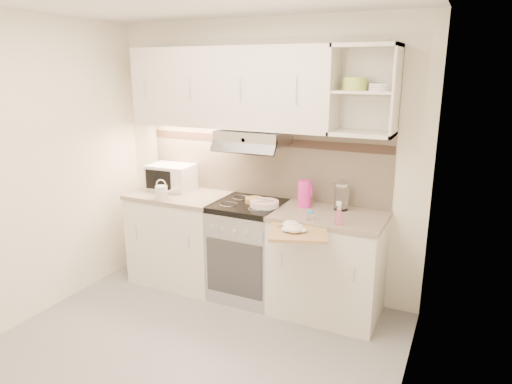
# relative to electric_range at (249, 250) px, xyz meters

# --- Properties ---
(ground) EXTENTS (3.00, 3.00, 0.00)m
(ground) POSITION_rel_electric_range_xyz_m (0.00, -1.10, -0.45)
(ground) COLOR gray
(ground) RESTS_ON ground
(room_shell) EXTENTS (3.04, 2.84, 2.52)m
(room_shell) POSITION_rel_electric_range_xyz_m (0.00, -0.73, 1.18)
(room_shell) COLOR white
(room_shell) RESTS_ON ground
(base_cabinet_left) EXTENTS (0.90, 0.60, 0.86)m
(base_cabinet_left) POSITION_rel_electric_range_xyz_m (-0.75, 0.00, -0.02)
(base_cabinet_left) COLOR silver
(base_cabinet_left) RESTS_ON ground
(worktop_left) EXTENTS (0.92, 0.62, 0.04)m
(worktop_left) POSITION_rel_electric_range_xyz_m (-0.75, 0.00, 0.43)
(worktop_left) COLOR gray
(worktop_left) RESTS_ON base_cabinet_left
(base_cabinet_right) EXTENTS (0.90, 0.60, 0.86)m
(base_cabinet_right) POSITION_rel_electric_range_xyz_m (0.75, 0.00, -0.02)
(base_cabinet_right) COLOR silver
(base_cabinet_right) RESTS_ON ground
(worktop_right) EXTENTS (0.92, 0.62, 0.04)m
(worktop_right) POSITION_rel_electric_range_xyz_m (0.75, 0.00, 0.43)
(worktop_right) COLOR gray
(worktop_right) RESTS_ON base_cabinet_right
(electric_range) EXTENTS (0.60, 0.60, 0.90)m
(electric_range) POSITION_rel_electric_range_xyz_m (0.00, 0.00, 0.00)
(electric_range) COLOR #B7B7BC
(electric_range) RESTS_ON ground
(microwave) EXTENTS (0.45, 0.35, 0.25)m
(microwave) POSITION_rel_electric_range_xyz_m (-0.92, 0.12, 0.57)
(microwave) COLOR silver
(microwave) RESTS_ON worktop_left
(watering_can) EXTENTS (0.21, 0.12, 0.19)m
(watering_can) POSITION_rel_electric_range_xyz_m (-0.78, -0.22, 0.52)
(watering_can) COLOR silver
(watering_can) RESTS_ON worktop_left
(plate_stack) EXTENTS (0.25, 0.25, 0.05)m
(plate_stack) POSITION_rel_electric_range_xyz_m (0.17, -0.03, 0.47)
(plate_stack) COLOR silver
(plate_stack) RESTS_ON electric_range
(bread_loaf) EXTENTS (0.17, 0.17, 0.04)m
(bread_loaf) POSITION_rel_electric_range_xyz_m (0.04, 0.04, 0.47)
(bread_loaf) COLOR #A87943
(bread_loaf) RESTS_ON electric_range
(pink_pitcher) EXTENTS (0.13, 0.12, 0.24)m
(pink_pitcher) POSITION_rel_electric_range_xyz_m (0.49, 0.11, 0.57)
(pink_pitcher) COLOR #D52793
(pink_pitcher) RESTS_ON worktop_right
(glass_jar) EXTENTS (0.12, 0.12, 0.24)m
(glass_jar) POSITION_rel_electric_range_xyz_m (0.80, 0.15, 0.57)
(glass_jar) COLOR white
(glass_jar) RESTS_ON worktop_right
(spice_jar) EXTENTS (0.05, 0.05, 0.08)m
(spice_jar) POSITION_rel_electric_range_xyz_m (0.65, -0.22, 0.49)
(spice_jar) COLOR white
(spice_jar) RESTS_ON worktop_right
(spray_bottle) EXTENTS (0.08, 0.08, 0.20)m
(spray_bottle) POSITION_rel_electric_range_xyz_m (0.89, -0.22, 0.53)
(spray_bottle) COLOR pink
(spray_bottle) RESTS_ON worktop_right
(cutting_board) EXTENTS (0.54, 0.51, 0.02)m
(cutting_board) POSITION_rel_electric_range_xyz_m (0.65, -0.46, 0.42)
(cutting_board) COLOR tan
(cutting_board) RESTS_ON base_cabinet_right
(dish_towel) EXTENTS (0.28, 0.26, 0.06)m
(dish_towel) POSITION_rel_electric_range_xyz_m (0.62, -0.47, 0.46)
(dish_towel) COLOR white
(dish_towel) RESTS_ON cutting_board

